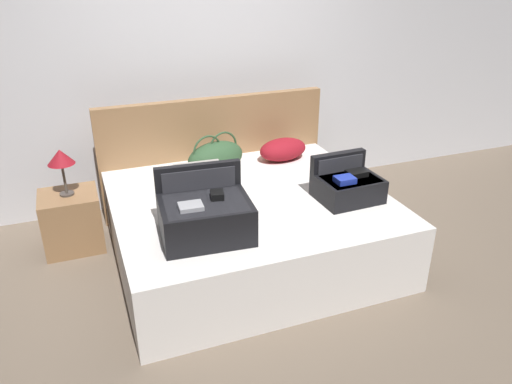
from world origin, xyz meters
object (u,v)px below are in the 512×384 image
at_px(pillow_near_headboard, 283,149).
at_px(hard_case_medium, 348,185).
at_px(duffel_bag, 216,157).
at_px(bed, 250,227).
at_px(hard_case_large, 205,215).
at_px(nightstand, 72,221).
at_px(hard_case_small, 201,186).
at_px(table_lamp, 61,159).

bearing_deg(pillow_near_headboard, hard_case_medium, -81.55).
relative_size(hard_case_medium, duffel_bag, 0.81).
distance_m(bed, hard_case_large, 0.73).
bearing_deg(nightstand, bed, -26.18).
height_order(hard_case_medium, duffel_bag, duffel_bag).
bearing_deg(bed, pillow_near_headboard, 48.71).
bearing_deg(bed, hard_case_small, 162.71).
height_order(hard_case_large, table_lamp, hard_case_large).
relative_size(hard_case_large, duffel_bag, 1.07).
height_order(hard_case_medium, hard_case_small, hard_case_medium).
bearing_deg(hard_case_small, duffel_bag, 63.15).
bearing_deg(duffel_bag, pillow_near_headboard, 6.70).
bearing_deg(hard_case_small, bed, -14.46).
relative_size(hard_case_small, table_lamp, 0.97).
bearing_deg(hard_case_large, bed, 47.54).
relative_size(pillow_near_headboard, nightstand, 0.94).
height_order(hard_case_large, pillow_near_headboard, hard_case_large).
bearing_deg(table_lamp, hard_case_small, -29.16).
xyz_separation_m(nightstand, table_lamp, (-0.00, 0.00, 0.53)).
bearing_deg(nightstand, hard_case_small, -29.16).
height_order(duffel_bag, pillow_near_headboard, duffel_bag).
bearing_deg(hard_case_medium, nightstand, 152.91).
bearing_deg(bed, duffel_bag, 100.85).
xyz_separation_m(hard_case_large, nightstand, (-0.81, 1.04, -0.42)).
distance_m(hard_case_small, nightstand, 1.13).
relative_size(hard_case_small, duffel_bag, 0.65).
xyz_separation_m(hard_case_small, nightstand, (-0.93, 0.52, -0.38)).
relative_size(hard_case_medium, hard_case_small, 1.26).
bearing_deg(hard_case_medium, bed, 155.27).
bearing_deg(bed, nightstand, 153.82).
height_order(bed, table_lamp, table_lamp).
bearing_deg(duffel_bag, bed, -79.15).
xyz_separation_m(hard_case_large, duffel_bag, (0.35, 0.95, -0.01)).
height_order(duffel_bag, nightstand, duffel_bag).
relative_size(pillow_near_headboard, table_lamp, 1.18).
distance_m(hard_case_large, pillow_near_headboard, 1.41).
height_order(hard_case_small, duffel_bag, duffel_bag).
relative_size(hard_case_medium, pillow_near_headboard, 1.04).
bearing_deg(bed, table_lamp, 153.82).
height_order(hard_case_small, nightstand, hard_case_small).
xyz_separation_m(bed, hard_case_medium, (0.66, -0.27, 0.36)).
bearing_deg(hard_case_small, hard_case_large, -99.04).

